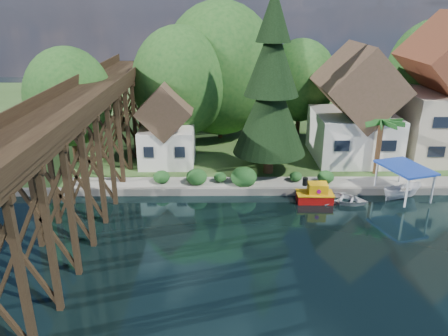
{
  "coord_description": "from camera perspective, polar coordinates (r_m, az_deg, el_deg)",
  "views": [
    {
      "loc": [
        -5.93,
        -25.1,
        14.93
      ],
      "look_at": [
        -5.7,
        6.0,
        3.15
      ],
      "focal_mm": 35.0,
      "sensor_mm": 36.0,
      "label": 1
    }
  ],
  "objects": [
    {
      "name": "trestle_bridge",
      "position": [
        33.31,
        -18.03,
        2.99
      ],
      "size": [
        4.12,
        44.18,
        9.3
      ],
      "color": "black",
      "rests_on": "ground"
    },
    {
      "name": "promenade",
      "position": [
        39.16,
        17.35,
        -1.83
      ],
      "size": [
        50.0,
        2.6,
        0.06
      ],
      "primitive_type": "cube",
      "color": "gray",
      "rests_on": "bank"
    },
    {
      "name": "bank",
      "position": [
        61.19,
        5.18,
        6.77
      ],
      "size": [
        140.0,
        52.0,
        0.5
      ],
      "primitive_type": "cube",
      "color": "#2E4D1E",
      "rests_on": "ground"
    },
    {
      "name": "shed",
      "position": [
        41.44,
        -7.47,
        5.02
      ],
      "size": [
        5.09,
        5.4,
        7.85
      ],
      "color": "white",
      "rests_on": "bank"
    },
    {
      "name": "shrubs",
      "position": [
        37.01,
        1.66,
        -0.99
      ],
      "size": [
        15.76,
        2.47,
        1.7
      ],
      "color": "#184519",
      "rests_on": "bank"
    },
    {
      "name": "bg_trees",
      "position": [
        47.49,
        8.12,
        11.28
      ],
      "size": [
        49.9,
        13.3,
        10.57
      ],
      "color": "#382314",
      "rests_on": "bank"
    },
    {
      "name": "ground",
      "position": [
        29.8,
        11.27,
        -9.76
      ],
      "size": [
        140.0,
        140.0,
        0.0
      ],
      "primitive_type": "plane",
      "color": "black",
      "rests_on": "ground"
    },
    {
      "name": "palm_tree",
      "position": [
        40.41,
        19.88,
        5.48
      ],
      "size": [
        4.28,
        4.28,
        5.31
      ],
      "color": "#382314",
      "rests_on": "bank"
    },
    {
      "name": "boat_white_a",
      "position": [
        36.17,
        15.4,
        -3.76
      ],
      "size": [
        4.5,
        3.98,
        0.77
      ],
      "primitive_type": "imported",
      "rotation": [
        0.0,
        0.0,
        1.14
      ],
      "color": "silver",
      "rests_on": "ground"
    },
    {
      "name": "conifer",
      "position": [
        37.85,
        6.18,
        10.25
      ],
      "size": [
        6.43,
        6.43,
        15.82
      ],
      "color": "#382314",
      "rests_on": "bank"
    },
    {
      "name": "house_left",
      "position": [
        44.19,
        16.73,
        7.06
      ],
      "size": [
        7.64,
        8.64,
        11.02
      ],
      "color": "white",
      "rests_on": "bank"
    },
    {
      "name": "boat_canopy",
      "position": [
        38.03,
        22.32,
        -2.07
      ],
      "size": [
        4.11,
        5.0,
        2.78
      ],
      "color": "silver",
      "rests_on": "ground"
    },
    {
      "name": "house_center",
      "position": [
        47.79,
        27.19,
        8.22
      ],
      "size": [
        8.65,
        9.18,
        13.89
      ],
      "color": "#BBAB92",
      "rests_on": "bank"
    },
    {
      "name": "tugboat",
      "position": [
        35.63,
        11.84,
        -3.39
      ],
      "size": [
        2.94,
        1.67,
        2.1
      ],
      "color": "#B00D0B",
      "rests_on": "ground"
    },
    {
      "name": "seawall",
      "position": [
        37.53,
        14.97,
        -2.94
      ],
      "size": [
        60.0,
        0.4,
        0.62
      ],
      "primitive_type": "cube",
      "color": "slate",
      "rests_on": "ground"
    }
  ]
}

